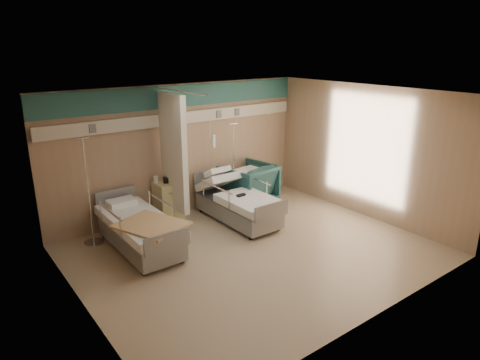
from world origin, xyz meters
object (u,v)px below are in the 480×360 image
Objects in this scene: iv_stand_right at (234,189)px; bed_right at (238,207)px; visitor_armchair at (248,185)px; iv_stand_left at (92,223)px; bed_left at (140,234)px; bedside_cabinet at (168,202)px.

bed_right is at bearing -121.08° from iv_stand_right.
bed_right is 0.97m from visitor_armchair.
bed_left is at bearing -52.03° from iv_stand_left.
visitor_armchair is 0.35m from iv_stand_right.
iv_stand_left is at bearing 164.62° from bed_right.
visitor_armchair is (1.89, -0.30, 0.07)m from bedside_cabinet.
bed_right is at bearing -15.38° from iv_stand_left.
visitor_armchair reaches higher than bedside_cabinet.
iv_stand_right is at bearing 58.92° from bed_right.
bed_left is at bearing 2.80° from visitor_armchair.
iv_stand_right is 0.94× the size of iv_stand_left.
bedside_cabinet is at bearing 4.48° from iv_stand_left.
iv_stand_left reaches higher than bedside_cabinet.
bedside_cabinet is 0.78× the size of visitor_armchair.
bed_right and bed_left have the same top height.
iv_stand_right is (1.65, -0.07, -0.03)m from bedside_cabinet.
bedside_cabinet reaches higher than bed_left.
iv_stand_left is (-1.65, -0.13, -0.01)m from bedside_cabinet.
bedside_cabinet is (1.05, 0.90, 0.11)m from bed_left.
iv_stand_left is (-0.60, 0.77, 0.10)m from bed_left.
bedside_cabinet is at bearing 141.95° from bed_right.
iv_stand_right is at bearing -2.45° from bedside_cabinet.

